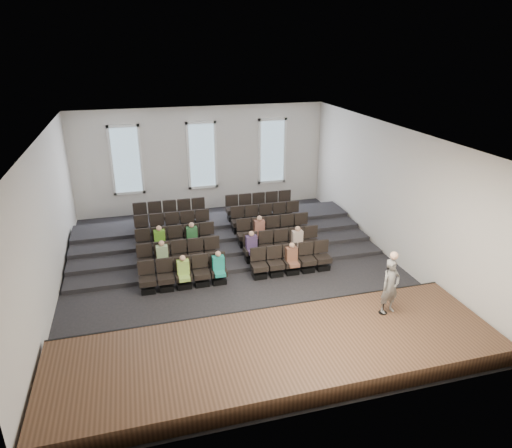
# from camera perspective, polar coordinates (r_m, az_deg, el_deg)

# --- Properties ---
(ground) EXTENTS (14.00, 14.00, 0.00)m
(ground) POSITION_cam_1_polar(r_m,az_deg,el_deg) (16.64, -2.56, -6.03)
(ground) COLOR black
(ground) RESTS_ON ground
(ceiling) EXTENTS (12.00, 14.00, 0.02)m
(ceiling) POSITION_cam_1_polar(r_m,az_deg,el_deg) (14.96, -2.89, 11.17)
(ceiling) COLOR white
(ceiling) RESTS_ON ground
(wall_back) EXTENTS (12.00, 0.04, 5.00)m
(wall_back) POSITION_cam_1_polar(r_m,az_deg,el_deg) (22.25, -6.76, 8.03)
(wall_back) COLOR silver
(wall_back) RESTS_ON ground
(wall_front) EXTENTS (12.00, 0.04, 5.00)m
(wall_front) POSITION_cam_1_polar(r_m,az_deg,el_deg) (9.59, 6.82, -11.83)
(wall_front) COLOR silver
(wall_front) RESTS_ON ground
(wall_left) EXTENTS (0.04, 14.00, 5.00)m
(wall_left) POSITION_cam_1_polar(r_m,az_deg,el_deg) (15.57, -24.87, -0.09)
(wall_left) COLOR silver
(wall_left) RESTS_ON ground
(wall_right) EXTENTS (0.04, 14.00, 5.00)m
(wall_right) POSITION_cam_1_polar(r_m,az_deg,el_deg) (17.85, 16.53, 3.75)
(wall_right) COLOR silver
(wall_right) RESTS_ON ground
(stage) EXTENTS (11.80, 3.60, 0.50)m
(stage) POSITION_cam_1_polar(r_m,az_deg,el_deg) (12.36, 2.93, -15.76)
(stage) COLOR #503422
(stage) RESTS_ON ground
(stage_lip) EXTENTS (11.80, 0.06, 0.52)m
(stage_lip) POSITION_cam_1_polar(r_m,az_deg,el_deg) (13.73, 0.60, -11.42)
(stage_lip) COLOR black
(stage_lip) RESTS_ON ground
(risers) EXTENTS (11.80, 4.80, 0.60)m
(risers) POSITION_cam_1_polar(r_m,az_deg,el_deg) (19.36, -4.67, -1.24)
(risers) COLOR black
(risers) RESTS_ON ground
(seating_rows) EXTENTS (6.80, 4.70, 1.67)m
(seating_rows) POSITION_cam_1_polar(r_m,az_deg,el_deg) (17.70, -3.71, -1.81)
(seating_rows) COLOR black
(seating_rows) RESTS_ON ground
(windows) EXTENTS (8.44, 0.10, 3.24)m
(windows) POSITION_cam_1_polar(r_m,az_deg,el_deg) (22.13, -6.76, 8.49)
(windows) COLOR white
(windows) RESTS_ON wall_back
(audience) EXTENTS (5.45, 2.64, 1.10)m
(audience) POSITION_cam_1_polar(r_m,az_deg,el_deg) (16.62, -3.90, -2.90)
(audience) COLOR #96C44E
(audience) RESTS_ON seating_rows
(speaker) EXTENTS (0.67, 0.50, 1.65)m
(speaker) POSITION_cam_1_polar(r_m,az_deg,el_deg) (13.59, 16.44, -7.50)
(speaker) COLOR slate
(speaker) RESTS_ON stage
(mic_stand) EXTENTS (0.24, 0.24, 1.46)m
(mic_stand) POSITION_cam_1_polar(r_m,az_deg,el_deg) (13.68, 15.73, -9.11)
(mic_stand) COLOR black
(mic_stand) RESTS_ON stage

